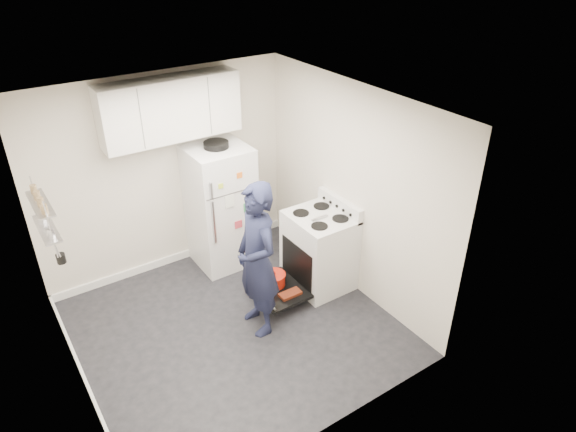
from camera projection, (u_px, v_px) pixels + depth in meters
room at (224, 235)px, 5.09m from camera, size 3.21×3.21×2.51m
electric_range at (318, 251)px, 6.17m from camera, size 0.66×0.76×1.10m
open_oven_door at (276, 285)px, 6.06m from camera, size 0.55×0.70×0.22m
refrigerator at (221, 206)px, 6.45m from camera, size 0.72×0.74×1.67m
upper_cabinets at (171, 109)px, 5.72m from camera, size 1.60×0.33×0.70m
wall_shelf_rack at (44, 217)px, 4.47m from camera, size 0.14×0.60×0.61m
person at (257, 260)px, 5.30m from camera, size 0.45×0.66×1.74m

